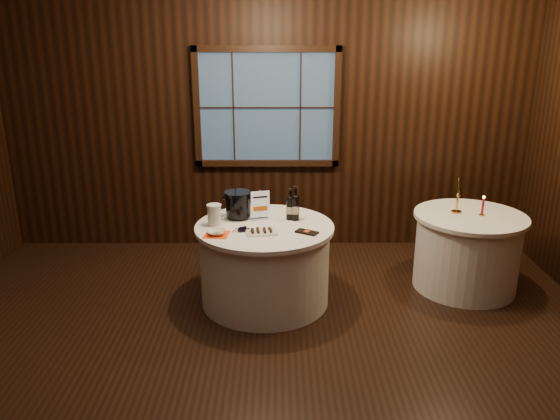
{
  "coord_description": "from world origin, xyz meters",
  "views": [
    {
      "loc": [
        0.13,
        -3.71,
        2.47
      ],
      "look_at": [
        0.14,
        0.9,
        0.95
      ],
      "focal_mm": 35.0,
      "sensor_mm": 36.0,
      "label": 1
    }
  ],
  "objects_px": {
    "port_bottle_right": "(295,206)",
    "red_candle": "(483,208)",
    "sign_stand": "(260,209)",
    "chocolate_plate": "(261,231)",
    "main_table": "(265,264)",
    "chocolate_box": "(307,232)",
    "ice_bucket": "(238,204)",
    "grape_bunch": "(243,230)",
    "cracker_bowl": "(217,232)",
    "port_bottle_left": "(290,206)",
    "brass_candlestick": "(458,200)",
    "side_table": "(467,251)",
    "glass_pitcher": "(214,215)"
  },
  "relations": [
    {
      "from": "glass_pitcher",
      "to": "grape_bunch",
      "type": "bearing_deg",
      "value": -45.82
    },
    {
      "from": "ice_bucket",
      "to": "chocolate_box",
      "type": "xyz_separation_m",
      "value": [
        0.63,
        -0.41,
        -0.13
      ]
    },
    {
      "from": "ice_bucket",
      "to": "grape_bunch",
      "type": "relative_size",
      "value": 1.47
    },
    {
      "from": "main_table",
      "to": "glass_pitcher",
      "type": "relative_size",
      "value": 6.58
    },
    {
      "from": "sign_stand",
      "to": "chocolate_box",
      "type": "relative_size",
      "value": 1.47
    },
    {
      "from": "port_bottle_right",
      "to": "port_bottle_left",
      "type": "bearing_deg",
      "value": 159.03
    },
    {
      "from": "glass_pitcher",
      "to": "cracker_bowl",
      "type": "distance_m",
      "value": 0.27
    },
    {
      "from": "cracker_bowl",
      "to": "port_bottle_left",
      "type": "bearing_deg",
      "value": 32.07
    },
    {
      "from": "chocolate_box",
      "to": "cracker_bowl",
      "type": "distance_m",
      "value": 0.79
    },
    {
      "from": "sign_stand",
      "to": "side_table",
      "type": "bearing_deg",
      "value": -12.42
    },
    {
      "from": "chocolate_plate",
      "to": "red_candle",
      "type": "xyz_separation_m",
      "value": [
        2.11,
        0.47,
        0.06
      ]
    },
    {
      "from": "port_bottle_left",
      "to": "chocolate_box",
      "type": "bearing_deg",
      "value": -60.04
    },
    {
      "from": "main_table",
      "to": "port_bottle_right",
      "type": "relative_size",
      "value": 3.88
    },
    {
      "from": "grape_bunch",
      "to": "port_bottle_right",
      "type": "bearing_deg",
      "value": 33.86
    },
    {
      "from": "sign_stand",
      "to": "brass_candlestick",
      "type": "height_order",
      "value": "brass_candlestick"
    },
    {
      "from": "main_table",
      "to": "glass_pitcher",
      "type": "xyz_separation_m",
      "value": [
        -0.46,
        0.01,
        0.48
      ]
    },
    {
      "from": "glass_pitcher",
      "to": "red_candle",
      "type": "relative_size",
      "value": 0.97
    },
    {
      "from": "cracker_bowl",
      "to": "port_bottle_right",
      "type": "bearing_deg",
      "value": 29.27
    },
    {
      "from": "sign_stand",
      "to": "port_bottle_left",
      "type": "xyz_separation_m",
      "value": [
        0.28,
        -0.01,
        0.03
      ]
    },
    {
      "from": "side_table",
      "to": "glass_pitcher",
      "type": "bearing_deg",
      "value": -173.38
    },
    {
      "from": "chocolate_box",
      "to": "chocolate_plate",
      "type": "bearing_deg",
      "value": -148.97
    },
    {
      "from": "port_bottle_right",
      "to": "red_candle",
      "type": "relative_size",
      "value": 1.64
    },
    {
      "from": "port_bottle_left",
      "to": "brass_candlestick",
      "type": "bearing_deg",
      "value": 15.58
    },
    {
      "from": "side_table",
      "to": "port_bottle_left",
      "type": "xyz_separation_m",
      "value": [
        -1.76,
        -0.14,
        0.51
      ]
    },
    {
      "from": "side_table",
      "to": "chocolate_box",
      "type": "bearing_deg",
      "value": -162.78
    },
    {
      "from": "side_table",
      "to": "red_candle",
      "type": "height_order",
      "value": "red_candle"
    },
    {
      "from": "main_table",
      "to": "chocolate_box",
      "type": "xyz_separation_m",
      "value": [
        0.38,
        -0.2,
        0.39
      ]
    },
    {
      "from": "chocolate_plate",
      "to": "grape_bunch",
      "type": "distance_m",
      "value": 0.17
    },
    {
      "from": "main_table",
      "to": "grape_bunch",
      "type": "height_order",
      "value": "grape_bunch"
    },
    {
      "from": "cracker_bowl",
      "to": "red_candle",
      "type": "bearing_deg",
      "value": 11.45
    },
    {
      "from": "main_table",
      "to": "ice_bucket",
      "type": "bearing_deg",
      "value": 141.09
    },
    {
      "from": "side_table",
      "to": "glass_pitcher",
      "type": "xyz_separation_m",
      "value": [
        -2.46,
        -0.29,
        0.48
      ]
    },
    {
      "from": "port_bottle_left",
      "to": "red_candle",
      "type": "relative_size",
      "value": 1.51
    },
    {
      "from": "side_table",
      "to": "brass_candlestick",
      "type": "distance_m",
      "value": 0.53
    },
    {
      "from": "cracker_bowl",
      "to": "red_candle",
      "type": "distance_m",
      "value": 2.56
    },
    {
      "from": "red_candle",
      "to": "cracker_bowl",
      "type": "bearing_deg",
      "value": -168.55
    },
    {
      "from": "red_candle",
      "to": "glass_pitcher",
      "type": "bearing_deg",
      "value": -174.42
    },
    {
      "from": "ice_bucket",
      "to": "grape_bunch",
      "type": "bearing_deg",
      "value": -79.56
    },
    {
      "from": "sign_stand",
      "to": "grape_bunch",
      "type": "xyz_separation_m",
      "value": [
        -0.14,
        -0.34,
        -0.08
      ]
    },
    {
      "from": "main_table",
      "to": "glass_pitcher",
      "type": "distance_m",
      "value": 0.66
    },
    {
      "from": "glass_pitcher",
      "to": "brass_candlestick",
      "type": "distance_m",
      "value": 2.36
    },
    {
      "from": "main_table",
      "to": "sign_stand",
      "type": "bearing_deg",
      "value": 105.01
    },
    {
      "from": "sign_stand",
      "to": "ice_bucket",
      "type": "bearing_deg",
      "value": 154.66
    },
    {
      "from": "sign_stand",
      "to": "glass_pitcher",
      "type": "distance_m",
      "value": 0.44
    },
    {
      "from": "side_table",
      "to": "ice_bucket",
      "type": "height_order",
      "value": "ice_bucket"
    },
    {
      "from": "main_table",
      "to": "red_candle",
      "type": "bearing_deg",
      "value": 7.19
    },
    {
      "from": "chocolate_plate",
      "to": "glass_pitcher",
      "type": "height_order",
      "value": "glass_pitcher"
    },
    {
      "from": "port_bottle_right",
      "to": "glass_pitcher",
      "type": "xyz_separation_m",
      "value": [
        -0.74,
        -0.13,
        -0.04
      ]
    },
    {
      "from": "ice_bucket",
      "to": "brass_candlestick",
      "type": "height_order",
      "value": "brass_candlestick"
    },
    {
      "from": "sign_stand",
      "to": "chocolate_plate",
      "type": "height_order",
      "value": "sign_stand"
    }
  ]
}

